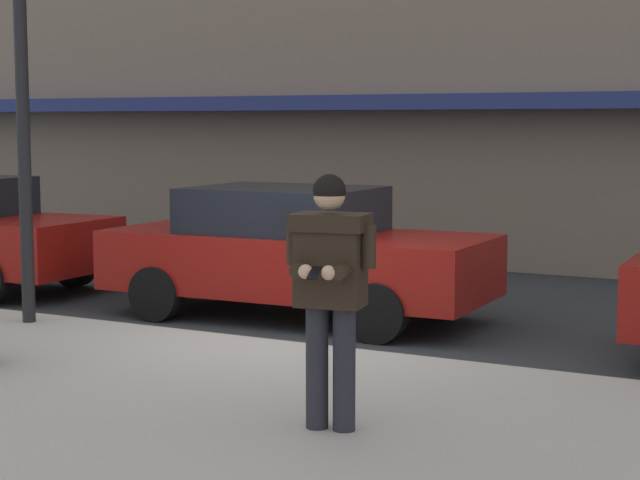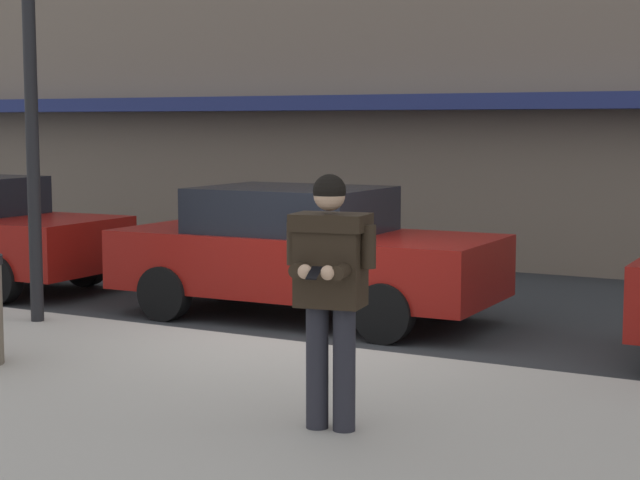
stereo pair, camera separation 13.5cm
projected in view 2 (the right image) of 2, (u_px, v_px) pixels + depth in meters
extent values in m
plane|color=#2B2D30|center=(293.00, 350.00, 10.84)|extent=(80.00, 80.00, 0.00)
cube|color=#A8A399|center=(212.00, 426.00, 7.87)|extent=(32.00, 5.30, 0.14)
cube|color=silver|center=(384.00, 359.00, 10.39)|extent=(28.00, 0.12, 0.01)
cube|color=navy|center=(570.00, 101.00, 15.40)|extent=(26.60, 0.70, 0.24)
cylinder|color=black|center=(85.00, 263.00, 15.00)|extent=(0.65, 0.25, 0.64)
cube|color=maroon|center=(305.00, 262.00, 12.46)|extent=(4.55, 1.96, 0.70)
cube|color=black|center=(292.00, 209.00, 12.48)|extent=(2.12, 1.70, 0.52)
cylinder|color=black|center=(443.00, 290.00, 12.62)|extent=(0.65, 0.24, 0.64)
cylinder|color=black|center=(384.00, 313.00, 11.11)|extent=(0.65, 0.24, 0.64)
cylinder|color=black|center=(242.00, 275.00, 13.90)|extent=(0.65, 0.24, 0.64)
cylinder|color=black|center=(165.00, 293.00, 12.39)|extent=(0.65, 0.24, 0.64)
cylinder|color=#23232B|center=(344.00, 369.00, 7.47)|extent=(0.16, 0.16, 0.88)
cylinder|color=#23232B|center=(317.00, 367.00, 7.53)|extent=(0.16, 0.16, 0.88)
cube|color=black|center=(331.00, 261.00, 7.42)|extent=(0.50, 0.37, 0.64)
cube|color=black|center=(331.00, 222.00, 7.39)|extent=(0.57, 0.42, 0.12)
cylinder|color=black|center=(368.00, 247.00, 7.32)|extent=(0.11, 0.11, 0.30)
cylinder|color=black|center=(344.00, 271.00, 7.22)|extent=(0.15, 0.31, 0.10)
sphere|color=tan|center=(328.00, 273.00, 7.11)|extent=(0.10, 0.10, 0.10)
cylinder|color=black|center=(294.00, 244.00, 7.49)|extent=(0.11, 0.11, 0.30)
cylinder|color=black|center=(303.00, 269.00, 7.32)|extent=(0.15, 0.31, 0.10)
sphere|color=tan|center=(305.00, 272.00, 7.17)|extent=(0.10, 0.10, 0.10)
cube|color=black|center=(314.00, 273.00, 7.10)|extent=(0.10, 0.15, 0.07)
sphere|color=tan|center=(329.00, 195.00, 7.34)|extent=(0.22, 0.22, 0.22)
sphere|color=black|center=(329.00, 191.00, 7.33)|extent=(0.23, 0.23, 0.23)
cylinder|color=black|center=(31.00, 109.00, 11.39)|extent=(0.14, 0.14, 4.60)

